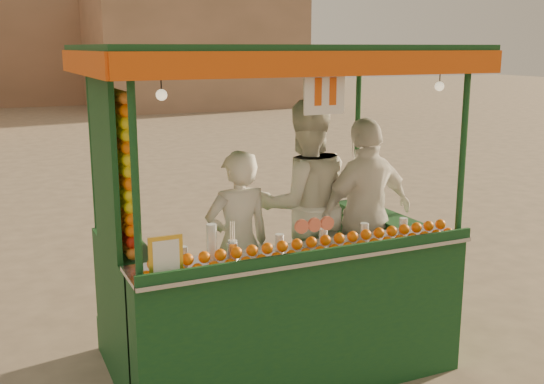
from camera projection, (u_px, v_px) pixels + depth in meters
name	position (u px, v px, depth m)	size (l,w,h in m)	color
ground	(272.00, 355.00, 5.74)	(90.00, 90.00, 0.00)	brown
building_right	(192.00, 51.00, 29.33)	(9.00, 6.00, 5.00)	#A3795D
juice_cart	(270.00, 270.00, 5.35)	(2.96, 1.92, 2.69)	#103A1D
vendor_left	(238.00, 244.00, 5.32)	(0.58, 0.39, 1.56)	white
vendor_middle	(305.00, 205.00, 5.87)	(1.02, 0.84, 1.91)	white
vendor_right	(366.00, 215.00, 5.85)	(1.08, 0.58, 1.76)	white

